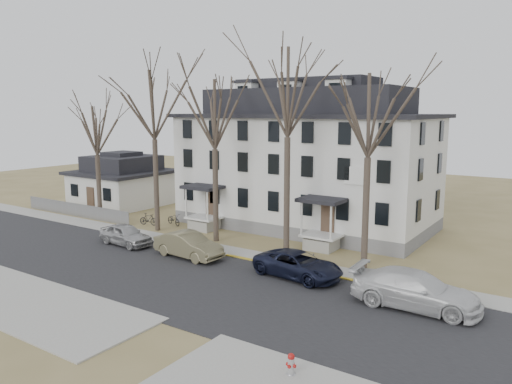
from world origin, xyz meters
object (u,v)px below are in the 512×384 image
Objects in this scene: small_house at (123,183)px; car_white at (415,291)px; boarding_house at (306,161)px; car_tan at (188,246)px; fire_hydrant at (291,365)px; bicycle_left at (174,220)px; tree_mid_right at (369,109)px; bicycle_right at (148,220)px; tree_bungalow at (96,127)px; car_silver at (126,235)px; tree_far_left at (153,100)px; tree_mid_left at (214,109)px; car_navy at (298,265)px; tree_center at (288,86)px.

small_house is 34.73m from car_white.
boarding_house is 20.34m from small_house.
fire_hydrant is at bearing -121.00° from car_tan.
bicycle_left is at bearing 71.63° from car_white.
car_white is (14.78, -0.24, 0.08)m from car_tan.
tree_mid_right is (28.50, -6.20, 7.35)m from small_house.
tree_bungalow is at bearing 84.93° from bicycle_right.
car_white reaches higher than bicycle_right.
tree_mid_right is at bearing 100.97° from fire_hydrant.
small_house is 16.52m from car_silver.
bicycle_left is at bearing -145.73° from boarding_house.
small_house is at bearing 150.61° from tree_far_left.
small_house is 0.63× the size of tree_far_left.
tree_far_left is 3.11× the size of car_silver.
car_tan reaches higher than car_silver.
tree_mid_left is 14.32× the size of fire_hydrant.
car_silver is at bearing -28.52° from tree_bungalow.
car_white reaches higher than car_navy.
bicycle_left is at bearing 162.02° from tree_mid_left.
tree_bungalow reaches higher than car_tan.
bicycle_left is (-1.50, 6.55, -0.27)m from car_silver.
fire_hydrant is at bearing -135.95° from bicycle_right.
tree_far_left is 7.34m from tree_bungalow.
tree_center is at bearing 45.42° from car_navy.
car_navy is at bearing -23.19° from tree_mid_left.
tree_mid_right reaches higher than bicycle_right.
fire_hydrant is at bearing -110.63° from bicycle_left.
tree_center is 14.99m from car_white.
bicycle_right is (-19.27, 0.72, -9.10)m from tree_mid_right.
boarding_house is 23.39× the size of fire_hydrant.
tree_mid_left is 11.14m from bicycle_left.
tree_far_left is 8.25× the size of bicycle_right.
tree_bungalow is (-16.00, -8.15, 2.74)m from boarding_house.
tree_bungalow is 31.24m from fire_hydrant.
bicycle_left is (-7.26, 6.37, -0.34)m from car_tan.
tree_center reaches higher than fire_hydrant.
small_house is at bearing 122.84° from tree_bungalow.
tree_mid_right reaches higher than fire_hydrant.
tree_bungalow is at bearing 180.00° from tree_far_left.
car_white is (21.97, -4.64, -9.45)m from tree_far_left.
tree_bungalow is (-13.00, 0.00, -1.48)m from tree_mid_left.
tree_far_left is 1.27× the size of tree_bungalow.
tree_far_left is 1.08× the size of tree_mid_right.
car_navy is 0.86× the size of car_white.
tree_far_left is 0.93× the size of tree_center.
bicycle_left is at bearing -66.56° from bicycle_right.
tree_bungalow reaches higher than car_silver.
car_white is 24.34m from bicycle_right.
tree_far_left is at bearing 180.00° from tree_mid_right.
bicycle_right is (-8.96, 5.12, -0.32)m from car_tan.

